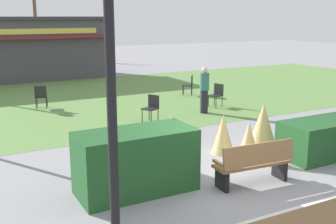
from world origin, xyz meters
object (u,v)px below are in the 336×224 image
(cafe_chair_west, at_px, (190,83))
(lamppost_near, at_px, (111,97))
(park_bench, at_px, (254,163))
(cafe_chair_east, at_px, (217,93))
(parked_car_center_slot, at_px, (30,56))
(cafe_chair_center, at_px, (41,95))
(person_strolling, at_px, (204,90))
(cafe_chair_north, at_px, (152,106))
(tree_left_bg, at_px, (36,25))
(food_kiosk, at_px, (10,48))

(cafe_chair_west, bearing_deg, lamppost_near, -125.07)
(park_bench, distance_m, cafe_chair_east, 7.72)
(cafe_chair_west, relative_size, parked_car_center_slot, 0.21)
(park_bench, xyz_separation_m, cafe_chair_center, (-2.39, 9.64, 0.05))
(cafe_chair_east, height_order, person_strolling, person_strolling)
(cafe_chair_east, height_order, cafe_chair_center, same)
(cafe_chair_north, xyz_separation_m, tree_left_bg, (1.03, 24.29, 2.17))
(cafe_chair_west, relative_size, cafe_chair_center, 1.00)
(cafe_chair_west, distance_m, cafe_chair_east, 2.57)
(cafe_chair_north, bearing_deg, cafe_chair_east, 15.33)
(cafe_chair_east, relative_size, parked_car_center_slot, 0.21)
(park_bench, distance_m, person_strolling, 6.65)
(person_strolling, height_order, parked_car_center_slot, person_strolling)
(cafe_chair_west, height_order, parked_car_center_slot, parked_car_center_slot)
(cafe_chair_east, distance_m, tree_left_bg, 23.60)
(park_bench, height_order, cafe_chair_east, park_bench)
(person_strolling, bearing_deg, tree_left_bg, -171.33)
(parked_car_center_slot, bearing_deg, lamppost_near, -97.95)
(lamppost_near, height_order, cafe_chair_north, lamppost_near)
(lamppost_near, distance_m, food_kiosk, 20.11)
(cafe_chair_center, bearing_deg, food_kiosk, 89.11)
(cafe_chair_west, height_order, cafe_chair_center, same)
(food_kiosk, height_order, parked_car_center_slot, food_kiosk)
(food_kiosk, bearing_deg, cafe_chair_west, -54.74)
(person_strolling, relative_size, tree_left_bg, 0.28)
(park_bench, relative_size, tree_left_bg, 0.28)
(cafe_chair_north, bearing_deg, food_kiosk, 102.47)
(cafe_chair_north, bearing_deg, person_strolling, 5.27)
(lamppost_near, xyz_separation_m, person_strolling, (6.47, 7.88, -1.68))
(cafe_chair_west, bearing_deg, person_strolling, -112.40)
(park_bench, distance_m, lamppost_near, 4.67)
(cafe_chair_center, bearing_deg, cafe_chair_north, -52.83)
(food_kiosk, distance_m, cafe_chair_north, 12.71)
(food_kiosk, bearing_deg, cafe_chair_east, -62.37)
(tree_left_bg, bearing_deg, person_strolling, -87.17)
(park_bench, xyz_separation_m, cafe_chair_east, (3.75, 6.75, 0.05))
(lamppost_near, height_order, person_strolling, lamppost_near)
(cafe_chair_east, xyz_separation_m, tree_left_bg, (-2.23, 23.39, 2.17))
(lamppost_near, height_order, cafe_chair_west, lamppost_near)
(food_kiosk, xyz_separation_m, cafe_chair_east, (6.00, -11.46, -1.20))
(cafe_chair_east, bearing_deg, cafe_chair_north, -164.67)
(food_kiosk, distance_m, tree_left_bg, 12.55)
(tree_left_bg, bearing_deg, lamppost_near, -99.38)
(cafe_chair_center, xyz_separation_m, person_strolling, (5.09, -3.58, 0.33))
(cafe_chair_east, distance_m, cafe_chair_north, 3.39)
(lamppost_near, bearing_deg, cafe_chair_center, 83.12)
(cafe_chair_west, relative_size, cafe_chair_east, 1.00)
(person_strolling, distance_m, tree_left_bg, 24.18)
(park_bench, height_order, tree_left_bg, tree_left_bg)
(park_bench, bearing_deg, parked_car_center_slot, 90.21)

